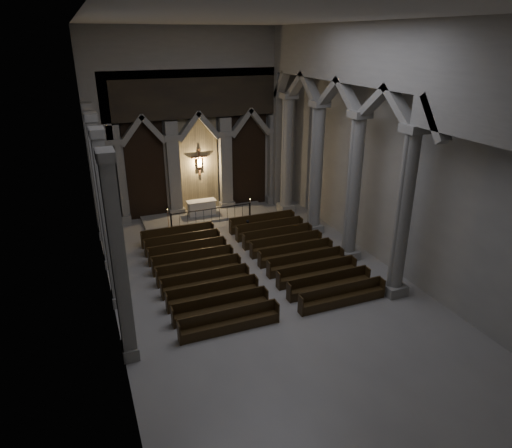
{
  "coord_description": "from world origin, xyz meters",
  "views": [
    {
      "loc": [
        -7.57,
        -17.58,
        11.37
      ],
      "look_at": [
        0.65,
        3.0,
        2.22
      ],
      "focal_mm": 32.0,
      "sensor_mm": 36.0,
      "label": 1
    }
  ],
  "objects_px": {
    "altar": "(202,207)",
    "altar_rail": "(212,213)",
    "candle_stand_left": "(169,223)",
    "candle_stand_right": "(250,211)",
    "pews": "(249,264)",
    "worshipper": "(248,229)"
  },
  "relations": [
    {
      "from": "altar_rail",
      "to": "worshipper",
      "type": "bearing_deg",
      "value": -64.09
    },
    {
      "from": "altar",
      "to": "candle_stand_left",
      "type": "bearing_deg",
      "value": -153.48
    },
    {
      "from": "candle_stand_right",
      "to": "pews",
      "type": "bearing_deg",
      "value": -111.5
    },
    {
      "from": "altar",
      "to": "worshipper",
      "type": "bearing_deg",
      "value": -68.8
    },
    {
      "from": "candle_stand_left",
      "to": "candle_stand_right",
      "type": "relative_size",
      "value": 1.08
    },
    {
      "from": "candle_stand_left",
      "to": "candle_stand_right",
      "type": "xyz_separation_m",
      "value": [
        5.62,
        0.12,
        -0.03
      ]
    },
    {
      "from": "candle_stand_left",
      "to": "pews",
      "type": "bearing_deg",
      "value": -68.2
    },
    {
      "from": "altar",
      "to": "candle_stand_right",
      "type": "bearing_deg",
      "value": -20.27
    },
    {
      "from": "pews",
      "to": "candle_stand_right",
      "type": "bearing_deg",
      "value": 68.5
    },
    {
      "from": "altar",
      "to": "altar_rail",
      "type": "xyz_separation_m",
      "value": [
        0.27,
        -1.45,
        0.06
      ]
    },
    {
      "from": "altar_rail",
      "to": "pews",
      "type": "distance_m",
      "value": 6.85
    },
    {
      "from": "candle_stand_left",
      "to": "candle_stand_right",
      "type": "distance_m",
      "value": 5.62
    },
    {
      "from": "candle_stand_left",
      "to": "worshipper",
      "type": "xyz_separation_m",
      "value": [
        4.24,
        -3.13,
        0.2
      ]
    },
    {
      "from": "altar_rail",
      "to": "candle_stand_left",
      "type": "distance_m",
      "value": 2.84
    },
    {
      "from": "pews",
      "to": "worshipper",
      "type": "distance_m",
      "value": 4.16
    },
    {
      "from": "altar_rail",
      "to": "candle_stand_left",
      "type": "bearing_deg",
      "value": 176.25
    },
    {
      "from": "altar_rail",
      "to": "worshipper",
      "type": "relative_size",
      "value": 4.84
    },
    {
      "from": "pews",
      "to": "worshipper",
      "type": "xyz_separation_m",
      "value": [
        1.43,
        3.89,
        0.25
      ]
    },
    {
      "from": "altar_rail",
      "to": "candle_stand_right",
      "type": "distance_m",
      "value": 2.85
    },
    {
      "from": "altar",
      "to": "candle_stand_left",
      "type": "distance_m",
      "value": 2.85
    },
    {
      "from": "altar",
      "to": "worshipper",
      "type": "distance_m",
      "value": 4.71
    },
    {
      "from": "altar",
      "to": "altar_rail",
      "type": "bearing_deg",
      "value": -79.28
    }
  ]
}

